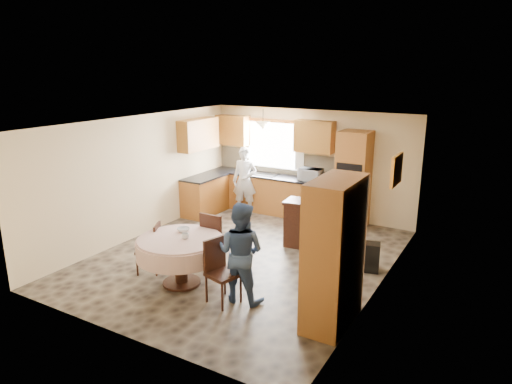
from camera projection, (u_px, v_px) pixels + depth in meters
The scene contains 36 objects.
floor at pixel (244, 257), 8.51m from camera, with size 5.00×6.00×0.01m, color #70624E.
ceiling at pixel (243, 123), 7.85m from camera, with size 5.00×6.00×0.01m, color white.
wall_back at pixel (310, 163), 10.69m from camera, with size 5.00×0.02×2.50m, color beige.
wall_front at pixel (117, 248), 5.68m from camera, with size 5.00×0.02×2.50m, color beige.
wall_left at pixel (140, 176), 9.39m from camera, with size 0.02×6.00×2.50m, color beige.
wall_right at pixel (382, 214), 6.97m from camera, with size 0.02×6.00×2.50m, color beige.
window at pixel (273, 145), 11.06m from camera, with size 1.40×0.03×1.10m, color white.
curtain_left at pixel (245, 141), 11.37m from camera, with size 0.22×0.02×1.15m, color white.
curtain_right at pixel (300, 146), 10.64m from camera, with size 0.22×0.02×1.15m, color white.
base_cab_back at pixel (272, 195), 11.06m from camera, with size 3.30×0.60×0.88m, color #BE7432.
counter_back at pixel (272, 176), 10.94m from camera, with size 3.30×0.64×0.04m, color black.
base_cab_left at pixel (205, 196), 10.96m from camera, with size 0.60×1.20×0.88m, color #BE7432.
counter_left at pixel (204, 177), 10.84m from camera, with size 0.64×1.20×0.04m, color black.
backsplash at pixel (278, 163), 11.11m from camera, with size 3.30×0.02×0.55m, color tan.
wall_cab_left at pixel (233, 130), 11.36m from camera, with size 0.85×0.33×0.72m, color #AE6A2B.
wall_cab_right at pixel (314, 137), 10.30m from camera, with size 0.90×0.33×0.72m, color #AE6A2B.
wall_cab_side at pixel (198, 134), 10.64m from camera, with size 0.33×1.20×0.72m, color #AE6A2B.
oven_tower at pixel (353, 180), 9.92m from camera, with size 0.66×0.62×2.12m, color #BE7432.
oven_upper at pixel (349, 174), 9.61m from camera, with size 0.56×0.01×0.45m, color black.
oven_lower at pixel (348, 197), 9.74m from camera, with size 0.56×0.01×0.45m, color black.
pendant at pixel (263, 126), 10.52m from camera, with size 0.36×0.36×0.18m, color beige.
sideboard at pixel (315, 227), 8.85m from camera, with size 1.21×0.50×0.87m, color #3D1C10.
space_heater at pixel (368, 257), 7.89m from camera, with size 0.37×0.26×0.51m, color black.
cupboard at pixel (334, 253), 6.08m from camera, with size 0.54×1.07×2.05m, color #BE7432.
dining_table at pixel (180, 248), 7.31m from camera, with size 1.40×1.40×0.80m.
chair_left at pixel (152, 246), 7.78m from camera, with size 0.51×0.51×0.87m.
chair_back at pixel (215, 238), 7.86m from camera, with size 0.46×0.46×1.04m.
chair_right at pixel (220, 267), 6.79m from camera, with size 0.52×0.52×0.98m.
framed_picture at pixel (397, 170), 7.56m from camera, with size 0.06×0.63×0.52m.
microwave at pixel (310, 175), 10.37m from camera, with size 0.51×0.35×0.28m, color silver.
person_sink at pixel (245, 181), 10.89m from camera, with size 0.59×0.39×1.61m, color silver.
person_dining at pixel (241, 252), 6.76m from camera, with size 0.75×0.58×1.54m, color #344B72.
bowl_sideboard at pixel (303, 202), 8.86m from camera, with size 0.23×0.23×0.06m, color #B2B2B2.
bottle_sideboard at pixel (332, 199), 8.54m from camera, with size 0.13×0.13×0.33m, color silver.
cup_table at pixel (185, 236), 7.21m from camera, with size 0.11×0.11×0.09m, color #B2B2B2.
bowl_table at pixel (183, 230), 7.53m from camera, with size 0.21×0.21×0.07m, color #B2B2B2.
Camera 1 is at (4.15, -6.71, 3.42)m, focal length 32.00 mm.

